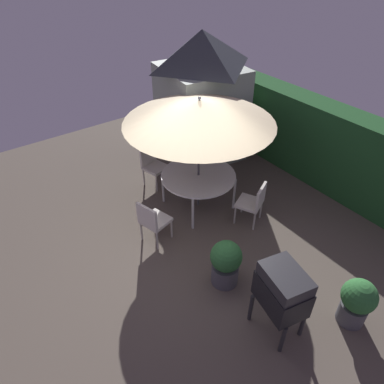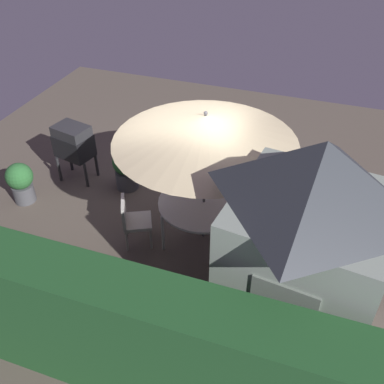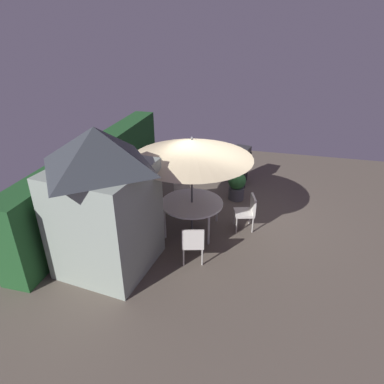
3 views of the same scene
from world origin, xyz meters
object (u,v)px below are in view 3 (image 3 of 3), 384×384
chair_near_shed (248,210)px  chair_toward_hedge (138,224)px  chair_toward_house (193,242)px  potted_plant_by_grill (237,185)px  patio_umbrella (192,149)px  potted_plant_by_shed (212,161)px  garden_shed (103,200)px  patio_table (192,204)px  chair_far_side (183,190)px  bbq_grill (240,159)px

chair_near_shed → chair_toward_hedge: size_ratio=1.00×
chair_toward_house → potted_plant_by_grill: (3.14, -0.54, -0.07)m
patio_umbrella → potted_plant_by_shed: size_ratio=3.41×
garden_shed → potted_plant_by_shed: garden_shed is taller
garden_shed → chair_toward_house: bearing=-74.8°
chair_toward_hedge → chair_toward_house: (-0.39, -1.40, 0.00)m
patio_table → chair_far_side: size_ratio=1.69×
chair_far_side → potted_plant_by_shed: size_ratio=1.10×
chair_near_shed → potted_plant_by_grill: (1.51, 0.46, -0.07)m
bbq_grill → chair_far_side: (-1.89, 1.36, -0.33)m
potted_plant_by_shed → patio_table: bearing=-177.1°
patio_umbrella → bbq_grill: 3.34m
bbq_grill → chair_toward_hedge: (-3.84, 1.89, -0.33)m
chair_toward_house → potted_plant_by_grill: 3.19m
garden_shed → potted_plant_by_grill: bearing=-31.9°
chair_near_shed → chair_far_side: same height
patio_table → potted_plant_by_shed: (3.56, 0.18, -0.27)m
garden_shed → patio_umbrella: bearing=-38.6°
chair_far_side → potted_plant_by_grill: (0.81, -1.40, -0.07)m
patio_umbrella → chair_far_side: 2.01m
chair_far_side → potted_plant_by_grill: 1.62m
patio_umbrella → patio_table: bearing=-56.3°
bbq_grill → chair_near_shed: bbq_grill is taller
patio_umbrella → chair_far_side: patio_umbrella is taller
patio_table → chair_toward_hedge: chair_toward_hedge is taller
chair_toward_hedge → potted_plant_by_shed: 4.52m
bbq_grill → chair_near_shed: (-2.59, -0.50, -0.33)m
garden_shed → potted_plant_by_shed: (5.28, -1.19, -1.10)m
garden_shed → chair_far_side: garden_shed is taller
bbq_grill → potted_plant_by_grill: bearing=-177.5°
chair_toward_hedge → chair_toward_house: 1.46m
potted_plant_by_shed → potted_plant_by_grill: potted_plant_by_grill is taller
chair_toward_hedge → chair_toward_house: same height
potted_plant_by_grill → potted_plant_by_shed: bearing=32.1°
chair_near_shed → potted_plant_by_grill: size_ratio=1.05×
chair_far_side → chair_toward_hedge: bearing=164.6°
patio_umbrella → chair_toward_house: patio_umbrella is taller
patio_umbrella → bbq_grill: (2.97, -0.82, -1.29)m
potted_plant_by_shed → chair_toward_hedge: bearing=168.7°
bbq_grill → chair_toward_house: bbq_grill is taller
patio_table → patio_umbrella: (-0.00, 0.00, 1.42)m
chair_toward_hedge → potted_plant_by_grill: (2.75, -1.94, -0.07)m
patio_table → chair_toward_house: (-1.26, -0.34, -0.20)m
chair_near_shed → chair_far_side: (0.70, 1.86, 0.00)m
patio_table → chair_toward_hedge: 1.39m
chair_toward_house → potted_plant_by_shed: size_ratio=1.10×
garden_shed → chair_near_shed: 3.57m
garden_shed → potted_plant_by_shed: bearing=-12.7°
patio_umbrella → bbq_grill: bearing=-15.5°
potted_plant_by_shed → potted_plant_by_grill: bearing=-147.9°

